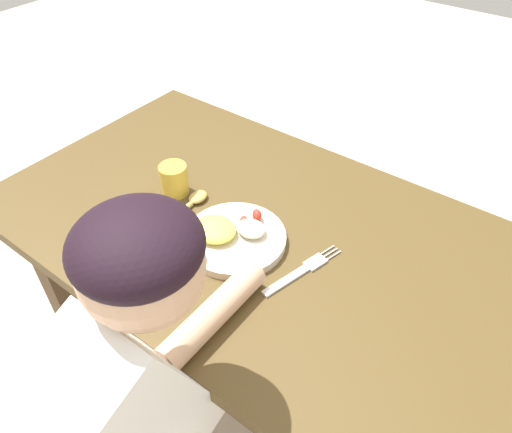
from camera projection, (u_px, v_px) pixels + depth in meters
name	position (u px, v px, depth m)	size (l,w,h in m)	color
ground_plane	(274.00, 392.00, 1.52)	(8.00, 8.00, 0.00)	beige
dining_table	(280.00, 271.00, 1.13)	(1.40, 0.74, 0.69)	#4F3B1C
plate	(233.00, 236.00, 1.04)	(0.23, 0.23, 0.05)	beige
fork	(300.00, 272.00, 0.98)	(0.07, 0.20, 0.01)	silver
spoon	(187.00, 207.00, 1.12)	(0.04, 0.21, 0.02)	tan
drinking_cup	(174.00, 180.00, 1.15)	(0.07, 0.07, 0.08)	gold
person	(144.00, 429.00, 0.83)	(0.18, 0.46, 1.05)	#473871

